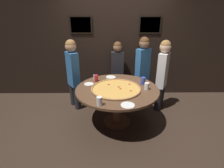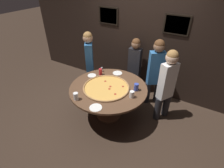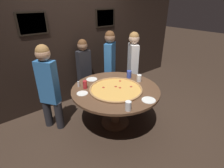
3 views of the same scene
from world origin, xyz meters
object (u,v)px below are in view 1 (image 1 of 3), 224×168
object	(u,v)px
drink_cup_near_right	(99,101)
diner_centre_back	(117,67)
dining_table	(117,95)
drink_cup_beside_pizza	(96,78)
white_plate_beside_cup	(89,84)
condiment_shaker	(94,77)
diner_side_left	(163,72)
diner_far_right	(143,66)
giant_pizza	(116,88)
drink_cup_far_right	(143,81)
white_plate_left_side	(128,105)
diner_far_left	(73,71)
white_plate_far_back	(111,77)
drink_cup_centre_back	(147,86)

from	to	relation	value
drink_cup_near_right	diner_centre_back	world-z (taller)	diner_centre_back
dining_table	drink_cup_beside_pizza	world-z (taller)	drink_cup_beside_pizza
white_plate_beside_cup	condiment_shaker	size ratio (longest dim) A/B	1.90
diner_side_left	diner_far_right	world-z (taller)	diner_far_right
drink_cup_near_right	diner_centre_back	distance (m)	1.77
giant_pizza	condiment_shaker	size ratio (longest dim) A/B	9.38
white_plate_beside_cup	dining_table	bearing A→B (deg)	-20.18
drink_cup_far_right	diner_far_right	distance (m)	0.76
drink_cup_far_right	white_plate_left_side	bearing A→B (deg)	-114.47
condiment_shaker	diner_side_left	bearing A→B (deg)	3.62
giant_pizza	drink_cup_beside_pizza	world-z (taller)	drink_cup_beside_pizza
drink_cup_far_right	white_plate_beside_cup	size ratio (longest dim) A/B	0.77
dining_table	white_plate_left_side	bearing A→B (deg)	-77.69
drink_cup_far_right	condiment_shaker	world-z (taller)	drink_cup_far_right
drink_cup_far_right	diner_side_left	size ratio (longest dim) A/B	0.09
diner_far_left	white_plate_beside_cup	bearing A→B (deg)	-173.37
drink_cup_beside_pizza	diner_side_left	xyz separation A→B (m)	(1.38, 0.22, 0.05)
condiment_shaker	diner_side_left	world-z (taller)	diner_side_left
drink_cup_near_right	white_plate_far_back	world-z (taller)	drink_cup_near_right
white_plate_left_side	condiment_shaker	world-z (taller)	condiment_shaker
white_plate_beside_cup	white_plate_left_side	distance (m)	1.07
dining_table	diner_far_right	size ratio (longest dim) A/B	0.99
drink_cup_near_right	white_plate_far_back	bearing A→B (deg)	81.60
drink_cup_beside_pizza	diner_far_left	distance (m)	0.61
diner_far_left	giant_pizza	bearing A→B (deg)	-161.37
dining_table	drink_cup_near_right	size ratio (longest dim) A/B	11.06
drink_cup_beside_pizza	diner_far_right	size ratio (longest dim) A/B	0.09
dining_table	diner_centre_back	xyz separation A→B (m)	(0.05, 1.12, 0.19)
giant_pizza	diner_far_right	bearing A→B (deg)	56.40
drink_cup_beside_pizza	drink_cup_far_right	world-z (taller)	drink_cup_far_right
dining_table	white_plate_beside_cup	bearing A→B (deg)	159.82
drink_cup_near_right	white_plate_beside_cup	bearing A→B (deg)	107.26
dining_table	drink_cup_near_right	xyz separation A→B (m)	(-0.29, -0.62, 0.21)
dining_table	condiment_shaker	world-z (taller)	condiment_shaker
condiment_shaker	drink_cup_far_right	bearing A→B (deg)	-16.06
diner_side_left	diner_centre_back	world-z (taller)	diner_side_left
drink_cup_centre_back	white_plate_beside_cup	xyz separation A→B (m)	(-1.07, 0.26, -0.06)
drink_cup_beside_pizza	drink_cup_centre_back	bearing A→B (deg)	-22.66
drink_cup_centre_back	dining_table	bearing A→B (deg)	173.91
drink_cup_near_right	white_plate_far_back	xyz separation A→B (m)	(0.18, 1.19, -0.06)
dining_table	white_plate_far_back	world-z (taller)	white_plate_far_back
drink_cup_centre_back	white_plate_beside_cup	world-z (taller)	drink_cup_centre_back
dining_table	white_plate_left_side	world-z (taller)	white_plate_left_side
condiment_shaker	white_plate_left_side	bearing A→B (deg)	-61.34
drink_cup_centre_back	diner_far_right	world-z (taller)	diner_far_right
drink_cup_near_right	white_plate_left_side	size ratio (longest dim) A/B	0.64
white_plate_beside_cup	condiment_shaker	bearing A→B (deg)	72.61
white_plate_left_side	diner_side_left	size ratio (longest dim) A/B	0.14
drink_cup_near_right	diner_far_left	xyz separation A→B (m)	(-0.64, 1.25, 0.06)
drink_cup_beside_pizza	diner_far_right	distance (m)	1.19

